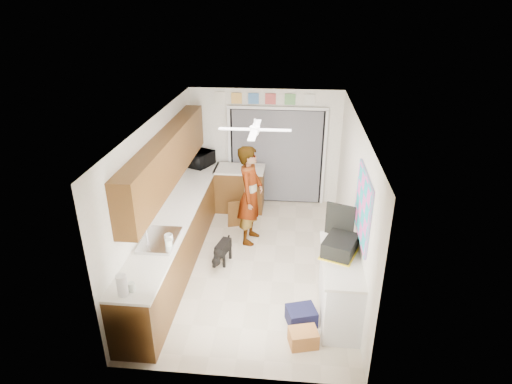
{
  "coord_description": "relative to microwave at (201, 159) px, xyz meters",
  "views": [
    {
      "loc": [
        0.63,
        -6.24,
        4.24
      ],
      "look_at": [
        0.0,
        0.4,
        1.15
      ],
      "focal_mm": 30.0,
      "sensor_mm": 36.0,
      "label": 1
    }
  ],
  "objects": [
    {
      "name": "peninsula_top",
      "position": [
        0.82,
        -0.06,
        -0.17
      ],
      "size": [
        1.04,
        0.64,
        0.04
      ],
      "primitive_type": "cube",
      "color": "white",
      "rests_on": "peninsula_base"
    },
    {
      "name": "wall_front",
      "position": [
        1.32,
        -4.56,
        0.16
      ],
      "size": [
        3.2,
        0.0,
        3.2
      ],
      "primitive_type": "plane",
      "rotation": [
        -1.57,
        0.0,
        0.0
      ],
      "color": "white",
      "rests_on": "ground"
    },
    {
      "name": "cardboard_box",
      "position": [
        2.17,
        -3.95,
        -0.98
      ],
      "size": [
        0.43,
        0.36,
        0.23
      ],
      "primitive_type": "cube",
      "rotation": [
        0.0,
        0.0,
        0.25
      ],
      "color": "#BE763B",
      "rests_on": "floor"
    },
    {
      "name": "back_opening_recess",
      "position": [
        1.57,
        0.41,
        -0.04
      ],
      "size": [
        2.0,
        0.06,
        2.1
      ],
      "primitive_type": "cube",
      "color": "black",
      "rests_on": "wall_back"
    },
    {
      "name": "ceiling_fan",
      "position": [
        1.32,
        -1.86,
        1.23
      ],
      "size": [
        1.14,
        1.14,
        0.24
      ],
      "primitive_type": "cube",
      "color": "white",
      "rests_on": "ceiling"
    },
    {
      "name": "ceiling",
      "position": [
        1.32,
        -2.06,
        1.41
      ],
      "size": [
        5.0,
        5.0,
        0.0
      ],
      "primitive_type": "plane",
      "rotation": [
        3.14,
        0.0,
        0.0
      ],
      "color": "white",
      "rests_on": "ground"
    },
    {
      "name": "suitcase_rim",
      "position": [
        2.64,
        -3.13,
        -0.15
      ],
      "size": [
        0.62,
        0.7,
        0.02
      ],
      "primitive_type": "cube",
      "rotation": [
        0.0,
        0.0,
        -0.38
      ],
      "color": "yellow",
      "rests_on": "suitcase"
    },
    {
      "name": "paper_towel_roll",
      "position": [
        -0.04,
        -4.31,
        -0.01
      ],
      "size": [
        0.17,
        0.17,
        0.28
      ],
      "primitive_type": "cylinder",
      "rotation": [
        0.0,
        0.0,
        -0.41
      ],
      "color": "white",
      "rests_on": "left_countertop"
    },
    {
      "name": "suitcase",
      "position": [
        2.64,
        -3.13,
        -0.04
      ],
      "size": [
        0.57,
        0.65,
        0.23
      ],
      "primitive_type": "cube",
      "rotation": [
        0.0,
        0.0,
        -0.38
      ],
      "color": "black",
      "rests_on": "right_counter_top"
    },
    {
      "name": "left_countertop",
      "position": [
        0.03,
        -2.06,
        -0.17
      ],
      "size": [
        0.62,
        4.8,
        0.04
      ],
      "primitive_type": "cube",
      "color": "white",
      "rests_on": "left_base_cabinets"
    },
    {
      "name": "floor",
      "position": [
        1.32,
        -2.06,
        -1.09
      ],
      "size": [
        5.0,
        5.0,
        0.0
      ],
      "primitive_type": "plane",
      "color": "beige",
      "rests_on": "ground"
    },
    {
      "name": "header_frame_4",
      "position": [
        2.22,
        0.41,
        1.21
      ],
      "size": [
        0.22,
        0.02,
        0.22
      ],
      "primitive_type": "cube",
      "color": "white",
      "rests_on": "wall_back"
    },
    {
      "name": "cabinet_door_panel",
      "position": [
        0.9,
        -0.91,
        -0.79
      ],
      "size": [
        0.44,
        0.27,
        0.61
      ],
      "primitive_type": "cube",
      "rotation": [
        0.21,
        0.0,
        0.31
      ],
      "color": "brown",
      "rests_on": "floor"
    },
    {
      "name": "door_trim_head",
      "position": [
        1.57,
        0.38,
        1.03
      ],
      "size": [
        2.1,
        0.04,
        0.06
      ],
      "primitive_type": "cube",
      "color": "white",
      "rests_on": "wall_back"
    },
    {
      "name": "door_trim_left",
      "position": [
        0.55,
        0.38,
        -0.04
      ],
      "size": [
        0.06,
        0.04,
        2.1
      ],
      "primitive_type": "cube",
      "color": "white",
      "rests_on": "wall_back"
    },
    {
      "name": "dog",
      "position": [
        0.8,
        -2.13,
        -0.87
      ],
      "size": [
        0.36,
        0.6,
        0.44
      ],
      "primitive_type": "cube",
      "rotation": [
        0.0,
        0.0,
        -0.24
      ],
      "color": "black",
      "rests_on": "floor"
    },
    {
      "name": "right_counter_top",
      "position": [
        2.66,
        -3.26,
        -0.17
      ],
      "size": [
        0.54,
        1.44,
        0.04
      ],
      "primitive_type": "cube",
      "color": "white",
      "rests_on": "right_counter_base"
    },
    {
      "name": "header_frame_1",
      "position": [
        1.07,
        0.41,
        1.21
      ],
      "size": [
        0.22,
        0.02,
        0.22
      ],
      "primitive_type": "cube",
      "color": "#4A80C5",
      "rests_on": "wall_back"
    },
    {
      "name": "header_frame_2",
      "position": [
        1.42,
        0.41,
        1.21
      ],
      "size": [
        0.22,
        0.02,
        0.22
      ],
      "primitive_type": "cube",
      "color": "#C64A4A",
      "rests_on": "wall_back"
    },
    {
      "name": "route66_sign",
      "position": [
        0.37,
        0.41,
        1.21
      ],
      "size": [
        0.22,
        0.02,
        0.26
      ],
      "primitive_type": "cube",
      "color": "silver",
      "rests_on": "wall_back"
    },
    {
      "name": "door_trim_right",
      "position": [
        2.59,
        0.38,
        -0.04
      ],
      "size": [
        0.06,
        0.04,
        2.1
      ],
      "primitive_type": "cube",
      "color": "white",
      "rests_on": "wall_back"
    },
    {
      "name": "wall_left",
      "position": [
        -0.28,
        -2.06,
        0.16
      ],
      "size": [
        0.0,
        5.0,
        5.0
      ],
      "primitive_type": "plane",
      "rotation": [
        1.57,
        0.0,
        1.57
      ],
      "color": "white",
      "rests_on": "ground"
    },
    {
      "name": "jar_b",
      "position": [
        0.04,
        -4.23,
        -0.09
      ],
      "size": [
        0.1,
        0.1,
        0.12
      ],
      "primitive_type": "cylinder",
      "rotation": [
        0.0,
        0.0,
        0.29
      ],
      "color": "silver",
      "rests_on": "left_countertop"
    },
    {
      "name": "wall_back",
      "position": [
        1.32,
        0.44,
        0.16
      ],
      "size": [
        3.2,
        0.0,
        3.2
      ],
      "primitive_type": "plane",
      "rotation": [
        1.57,
        0.0,
        0.0
      ],
      "color": "white",
      "rests_on": "ground"
    },
    {
      "name": "cup",
      "position": [
        0.16,
        -3.03,
        -0.1
      ],
      "size": [
        0.17,
        0.17,
        0.1
      ],
      "primitive_type": "imported",
      "rotation": [
        0.0,
        0.0,
        0.41
      ],
      "color": "white",
      "rests_on": "left_countertop"
    },
    {
      "name": "header_frame_0",
      "position": [
        0.72,
        0.41,
        1.21
      ],
      "size": [
        0.22,
        0.02,
        0.22
      ],
      "primitive_type": "cube",
      "color": "#F2B350",
      "rests_on": "wall_back"
    },
    {
      "name": "wall_right",
      "position": [
        2.92,
        -2.06,
        0.16
      ],
      "size": [
        0.0,
        5.0,
        5.0
      ],
      "primitive_type": "plane",
      "rotation": [
        1.57,
        0.0,
        -1.57
      ],
      "color": "white",
      "rests_on": "ground"
    },
    {
      "name": "curtain_panel",
      "position": [
        1.57,
        0.37,
        -0.04
      ],
      "size": [
        1.9,
        0.03,
        2.05
      ],
      "primitive_type": "cube",
      "color": "slate",
      "rests_on": "wall_back"
    },
    {
      "name": "navy_crate",
      "position": [
        2.14,
        -3.54,
        -0.97
      ],
      "size": [
        0.48,
        0.43,
        0.24
      ],
      "primitive_type": "cube",
      "rotation": [
        0.0,
        0.0,
        0.3
      ],
      "color": "#141534",
      "rests_on": "floor"
    },
    {
      "name": "right_counter_base",
      "position": [
        2.67,
        -3.26,
        -0.64
      ],
      "size": [
        0.5,
        1.4,
        0.9
      ],
      "primitive_type": "cube",
      "color": "white",
      "rests_on": "floor"
    },
    {
      "name": "left_base_cabinets",
      "position": [
        0.02,
        -2.06,
        -0.64
      ],
      "size": [
        0.6,
        4.8,
        0.9
      ],
      "primitive_type": "cube",
      "color": "brown",
      "rests_on": "floor"
    },
    {
      "name": "peninsula_base",
      "position": [
        0.82,
        -0.06,
        -0.64
      ],
      "size": [
        1.0,
        0.6,
        0.9
      ],
      "primitive_type": "cube",
      "color": "brown",
      "rests_on": "floor"
    },
    {
      "name": "sink_basin",
      "position": [
        0.03,
        -3.06,
        -0.14
      ],
      "size": [
        0.5,
        0.76,
        0.06
      ],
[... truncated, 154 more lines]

